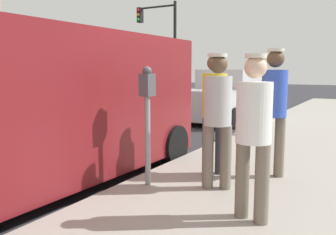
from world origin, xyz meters
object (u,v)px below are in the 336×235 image
(parked_van, at_px, (36,105))
(parked_sedan_ahead, at_px, (228,97))
(pedestrian_in_yellow, at_px, (214,106))
(pedestrian_in_gray, at_px, (218,113))
(fire_hydrant, at_px, (254,117))
(pedestrian_in_blue, at_px, (274,104))
(pedestrian_in_white, at_px, (254,128))
(traffic_light_corner, at_px, (161,35))
(parking_meter_near, at_px, (147,106))

(parked_van, xyz_separation_m, parked_sedan_ahead, (-0.23, 7.91, -0.41))
(pedestrian_in_yellow, relative_size, parked_van, 0.32)
(pedestrian_in_gray, xyz_separation_m, fire_hydrant, (-0.71, 3.98, -0.54))
(pedestrian_in_blue, distance_m, fire_hydrant, 3.41)
(pedestrian_in_white, relative_size, parked_sedan_ahead, 0.36)
(traffic_light_corner, bearing_deg, parked_van, -65.41)
(parked_sedan_ahead, relative_size, fire_hydrant, 5.19)
(parked_van, bearing_deg, pedestrian_in_blue, 30.24)
(parked_van, bearing_deg, pedestrian_in_white, 1.41)
(pedestrian_in_yellow, distance_m, fire_hydrant, 3.51)
(parking_meter_near, distance_m, traffic_light_corner, 15.16)
(pedestrian_in_yellow, height_order, parked_van, parked_van)
(pedestrian_in_white, height_order, pedestrian_in_yellow, pedestrian_in_yellow)
(pedestrian_in_white, relative_size, traffic_light_corner, 0.31)
(pedestrian_in_yellow, distance_m, pedestrian_in_gray, 0.60)
(parking_meter_near, bearing_deg, parked_sedan_ahead, 103.12)
(pedestrian_in_yellow, distance_m, pedestrian_in_blue, 0.80)
(pedestrian_in_white, height_order, traffic_light_corner, traffic_light_corner)
(pedestrian_in_blue, bearing_deg, pedestrian_in_gray, -119.53)
(parked_van, distance_m, traffic_light_corner, 14.88)
(parking_meter_near, xyz_separation_m, traffic_light_corner, (-7.62, 12.89, 2.34))
(parking_meter_near, distance_m, parked_van, 1.57)
(pedestrian_in_white, height_order, fire_hydrant, pedestrian_in_white)
(parking_meter_near, xyz_separation_m, pedestrian_in_white, (1.48, -0.39, -0.11))
(parking_meter_near, relative_size, pedestrian_in_blue, 0.86)
(pedestrian_in_white, bearing_deg, pedestrian_in_blue, 96.96)
(traffic_light_corner, bearing_deg, pedestrian_in_gray, -56.15)
(parked_sedan_ahead, bearing_deg, pedestrian_in_white, -67.70)
(parked_sedan_ahead, bearing_deg, parked_van, -88.31)
(pedestrian_in_yellow, height_order, pedestrian_in_blue, pedestrian_in_blue)
(pedestrian_in_white, bearing_deg, pedestrian_in_yellow, 126.65)
(pedestrian_in_yellow, relative_size, fire_hydrant, 1.98)
(pedestrian_in_gray, relative_size, parked_sedan_ahead, 0.37)
(parking_meter_near, xyz_separation_m, parked_sedan_ahead, (-1.73, 7.44, -0.43))
(traffic_light_corner, bearing_deg, pedestrian_in_yellow, -55.86)
(pedestrian_in_gray, distance_m, fire_hydrant, 4.07)
(traffic_light_corner, bearing_deg, pedestrian_in_blue, -52.81)
(parking_meter_near, relative_size, pedestrian_in_gray, 0.91)
(pedestrian_in_yellow, distance_m, traffic_light_corner, 14.74)
(parked_van, relative_size, parked_sedan_ahead, 1.18)
(pedestrian_in_white, height_order, pedestrian_in_gray, pedestrian_in_gray)
(parking_meter_near, relative_size, parked_van, 0.29)
(parking_meter_near, bearing_deg, pedestrian_in_blue, 41.97)
(pedestrian_in_gray, bearing_deg, parked_sedan_ahead, 109.70)
(pedestrian_in_gray, height_order, parked_sedan_ahead, pedestrian_in_gray)
(pedestrian_in_yellow, relative_size, traffic_light_corner, 0.33)
(parked_sedan_ahead, distance_m, traffic_light_corner, 8.49)
(pedestrian_in_blue, distance_m, traffic_light_corner, 14.92)
(pedestrian_in_white, relative_size, pedestrian_in_yellow, 0.95)
(fire_hydrant, bearing_deg, traffic_light_corner, 131.91)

